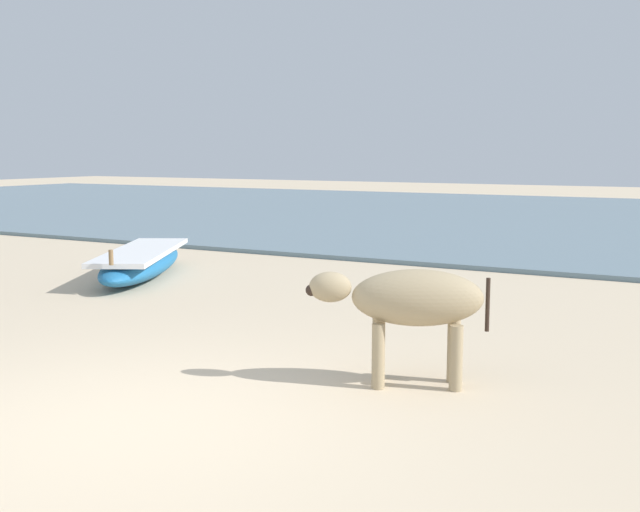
# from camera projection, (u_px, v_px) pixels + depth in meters

# --- Properties ---
(ground) EXTENTS (80.00, 80.00, 0.00)m
(ground) POSITION_uv_depth(u_px,v_px,m) (130.00, 426.00, 5.33)
(ground) COLOR beige
(sea_water) EXTENTS (60.00, 20.00, 0.08)m
(sea_water) POSITION_uv_depth(u_px,v_px,m) (588.00, 220.00, 20.95)
(sea_water) COLOR slate
(sea_water) RESTS_ON ground
(fishing_boat_4) EXTENTS (2.35, 3.44, 0.61)m
(fishing_boat_4) POSITION_uv_depth(u_px,v_px,m) (142.00, 262.00, 11.64)
(fishing_boat_4) COLOR #1E669E
(fishing_boat_4) RESTS_ON ground
(cow_adult_dun) EXTENTS (1.41, 0.85, 0.95)m
(cow_adult_dun) POSITION_uv_depth(u_px,v_px,m) (411.00, 302.00, 6.18)
(cow_adult_dun) COLOR tan
(cow_adult_dun) RESTS_ON ground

